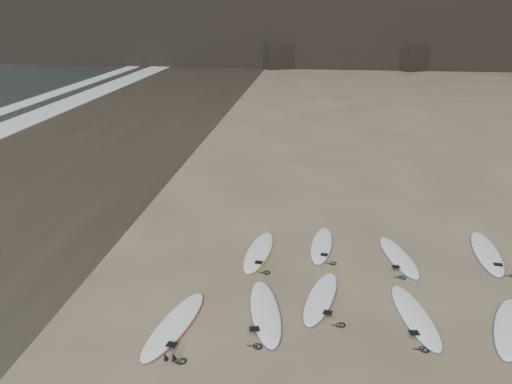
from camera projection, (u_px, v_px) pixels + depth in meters
ground at (367, 312)px, 11.34m from camera, size 240.00×240.00×0.00m
wet_sand at (50, 161)px, 22.10m from camera, size 12.00×200.00×0.01m
surfboard_0 at (174, 324)px, 10.84m from camera, size 1.16×2.73×0.10m
surfboard_1 at (265, 311)px, 11.29m from camera, size 1.18×2.72×0.10m
surfboard_2 at (321, 297)px, 11.84m from camera, size 1.11×2.52×0.09m
surfboard_3 at (415, 315)px, 11.15m from camera, size 1.10×2.63×0.09m
surfboard_4 at (509, 327)px, 10.75m from camera, size 1.42×2.52×0.09m
surfboard_5 at (259, 251)px, 14.03m from camera, size 0.88×2.61×0.09m
surfboard_6 at (322, 245)px, 14.41m from camera, size 0.80×2.44×0.09m
surfboard_7 at (399, 256)px, 13.74m from camera, size 1.15×2.51×0.09m
surfboard_8 at (487, 252)px, 13.96m from camera, size 0.86×2.79×0.10m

